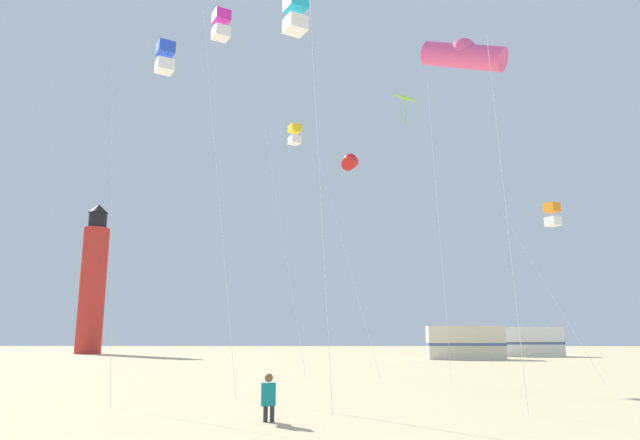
% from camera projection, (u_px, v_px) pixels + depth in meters
% --- Properties ---
extents(kite_flyer_standing, '(0.35, 0.52, 1.16)m').
position_uv_depth(kite_flyer_standing, '(269.00, 397.00, 13.59)').
color(kite_flyer_standing, '#147F84').
rests_on(kite_flyer_standing, ground).
extents(kite_box_blue, '(2.51, 2.51, 12.64)m').
position_uv_depth(kite_box_blue, '(165.00, 58.00, 20.92)').
color(kite_box_blue, silver).
rests_on(kite_box_blue, ground).
extents(kite_diamond_lime, '(2.35, 2.47, 12.80)m').
position_uv_depth(kite_diamond_lime, '(408.00, 111.00, 25.64)').
color(kite_diamond_lime, silver).
rests_on(kite_diamond_lime, ground).
extents(kite_box_gold, '(2.40, 2.04, 13.94)m').
position_uv_depth(kite_box_gold, '(295.00, 135.00, 32.74)').
color(kite_box_gold, silver).
rests_on(kite_box_gold, ground).
extents(kite_tube_scarlet, '(3.00, 3.03, 12.04)m').
position_uv_depth(kite_tube_scarlet, '(350.00, 162.00, 31.20)').
color(kite_tube_scarlet, silver).
rests_on(kite_tube_scarlet, ground).
extents(kite_box_cyan, '(1.49, 1.53, 12.10)m').
position_uv_depth(kite_box_cyan, '(296.00, 15.00, 17.14)').
color(kite_box_cyan, silver).
rests_on(kite_box_cyan, ground).
extents(kite_box_magenta, '(1.56, 1.47, 14.48)m').
position_uv_depth(kite_box_magenta, '(221.00, 26.00, 22.18)').
color(kite_box_magenta, silver).
rests_on(kite_box_magenta, ground).
extents(kite_tube_rainbow, '(2.54, 2.24, 10.76)m').
position_uv_depth(kite_tube_rainbow, '(463.00, 55.00, 16.58)').
color(kite_tube_rainbow, silver).
rests_on(kite_tube_rainbow, ground).
extents(kite_box_orange, '(3.23, 3.07, 8.46)m').
position_uv_depth(kite_box_orange, '(552.00, 215.00, 28.09)').
color(kite_box_orange, silver).
rests_on(kite_box_orange, ground).
extents(lighthouse_distant, '(2.80, 2.80, 16.80)m').
position_uv_depth(lighthouse_distant, '(93.00, 282.00, 63.89)').
color(lighthouse_distant, red).
rests_on(lighthouse_distant, ground).
extents(rv_van_cream, '(6.58, 2.77, 2.80)m').
position_uv_depth(rv_van_cream, '(465.00, 343.00, 48.80)').
color(rv_van_cream, beige).
rests_on(rv_van_cream, ground).
extents(rv_van_white, '(6.49, 2.47, 2.80)m').
position_uv_depth(rv_van_white, '(527.00, 342.00, 55.58)').
color(rv_van_white, white).
rests_on(rv_van_white, ground).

